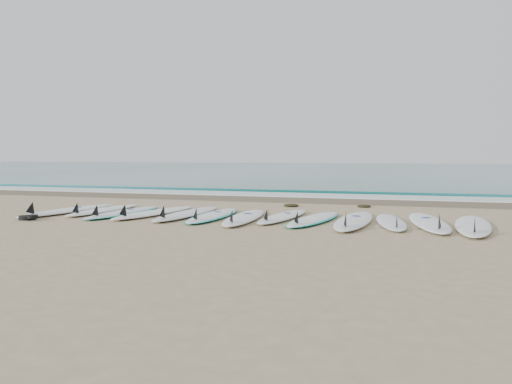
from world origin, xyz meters
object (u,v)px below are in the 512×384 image
(surfboard_6, at_px, (244,217))
(surfboard_12, at_px, (473,225))
(surfboard_0, at_px, (66,210))
(leash_coil, at_px, (29,217))

(surfboard_6, xyz_separation_m, surfboard_12, (4.06, 0.06, 0.00))
(surfboard_0, xyz_separation_m, surfboard_6, (4.03, -0.04, -0.00))
(surfboard_6, relative_size, leash_coil, 5.78)
(surfboard_6, distance_m, leash_coil, 4.13)
(surfboard_6, relative_size, surfboard_12, 0.94)
(leash_coil, bearing_deg, surfboard_12, 8.60)
(surfboard_12, xyz_separation_m, leash_coil, (-8.03, -1.21, -0.01))
(surfboard_6, bearing_deg, leash_coil, -168.36)
(surfboard_6, bearing_deg, surfboard_12, -3.59)
(leash_coil, bearing_deg, surfboard_6, 16.14)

